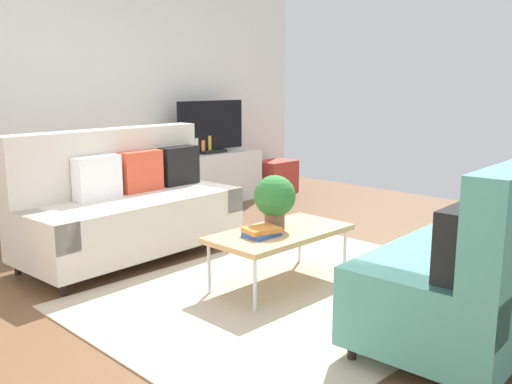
{
  "coord_description": "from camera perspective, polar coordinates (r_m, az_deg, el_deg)",
  "views": [
    {
      "loc": [
        -3.0,
        -2.77,
        1.5
      ],
      "look_at": [
        0.07,
        0.24,
        0.65
      ],
      "focal_mm": 39.14,
      "sensor_mm": 36.0,
      "label": 1
    }
  ],
  "objects": [
    {
      "name": "vase_0",
      "position": [
        6.63,
        -8.79,
        4.18
      ],
      "size": [
        0.09,
        0.09,
        0.14
      ],
      "primitive_type": "cylinder",
      "color": "#B24C4C",
      "rests_on": "tv_console"
    },
    {
      "name": "bottle_1",
      "position": [
        6.82,
        -5.45,
        4.59
      ],
      "size": [
        0.06,
        0.06,
        0.17
      ],
      "primitive_type": "cylinder",
      "color": "orange",
      "rests_on": "tv_console"
    },
    {
      "name": "tv_console",
      "position": [
        7.01,
        -4.66,
        1.43
      ],
      "size": [
        1.4,
        0.44,
        0.64
      ],
      "primitive_type": "cube",
      "color": "silver",
      "rests_on": "ground_plane"
    },
    {
      "name": "bottle_2",
      "position": [
        6.89,
        -4.78,
        4.86
      ],
      "size": [
        0.05,
        0.05,
        0.22
      ],
      "primitive_type": "cylinder",
      "color": "gold",
      "rests_on": "tv_console"
    },
    {
      "name": "storage_trunk",
      "position": [
        7.71,
        2.04,
        1.6
      ],
      "size": [
        0.52,
        0.4,
        0.44
      ],
      "primitive_type": "cube",
      "color": "#B2382D",
      "rests_on": "ground_plane"
    },
    {
      "name": "potted_plant",
      "position": [
        4.13,
        1.93,
        -0.64
      ],
      "size": [
        0.31,
        0.31,
        0.41
      ],
      "color": "brown",
      "rests_on": "coffee_table"
    },
    {
      "name": "couch_beige",
      "position": [
        4.94,
        -12.98,
        -1.35
      ],
      "size": [
        1.95,
        0.96,
        1.1
      ],
      "rotation": [
        0.0,
        0.0,
        3.2
      ],
      "color": "beige",
      "rests_on": "ground_plane"
    },
    {
      "name": "coffee_table",
      "position": [
        4.14,
        2.49,
        -4.35
      ],
      "size": [
        1.1,
        0.56,
        0.42
      ],
      "color": "tan",
      "rests_on": "ground_plane"
    },
    {
      "name": "table_book_1",
      "position": [
        3.97,
        0.58,
        -3.87
      ],
      "size": [
        0.27,
        0.23,
        0.03
      ],
      "primitive_type": "cube",
      "rotation": [
        0.0,
        0.0,
        -0.21
      ],
      "color": "orange",
      "rests_on": "table_book_0"
    },
    {
      "name": "couch_green",
      "position": [
        3.64,
        22.69,
        -6.6
      ],
      "size": [
        1.95,
        0.95,
        1.1
      ],
      "rotation": [
        0.0,
        0.0,
        0.06
      ],
      "color": "teal",
      "rests_on": "ground_plane"
    },
    {
      "name": "wall_far",
      "position": [
        6.33,
        -17.46,
        10.21
      ],
      "size": [
        6.4,
        0.12,
        2.9
      ],
      "primitive_type": "cube",
      "color": "white",
      "rests_on": "ground_plane"
    },
    {
      "name": "bottle_0",
      "position": [
        6.75,
        -6.14,
        4.65
      ],
      "size": [
        0.06,
        0.06,
        0.2
      ],
      "primitive_type": "cylinder",
      "color": "silver",
      "rests_on": "tv_console"
    },
    {
      "name": "ground_plane",
      "position": [
        4.35,
        1.7,
        -8.99
      ],
      "size": [
        7.68,
        7.68,
        0.0
      ],
      "primitive_type": "plane",
      "color": "brown"
    },
    {
      "name": "vase_1",
      "position": [
        6.72,
        -7.78,
        4.46
      ],
      "size": [
        0.11,
        0.11,
        0.18
      ],
      "primitive_type": "cylinder",
      "color": "#33B29E",
      "rests_on": "tv_console"
    },
    {
      "name": "tv",
      "position": [
        6.91,
        -4.63,
        6.58
      ],
      "size": [
        1.0,
        0.2,
        0.64
      ],
      "color": "black",
      "rests_on": "tv_console"
    },
    {
      "name": "area_rug",
      "position": [
        4.1,
        4.08,
        -10.21
      ],
      "size": [
        2.9,
        2.2,
        0.01
      ],
      "primitive_type": "cube",
      "color": "tan",
      "rests_on": "ground_plane"
    },
    {
      "name": "table_book_0",
      "position": [
        3.98,
        0.58,
        -4.33
      ],
      "size": [
        0.24,
        0.18,
        0.03
      ],
      "primitive_type": "cube",
      "rotation": [
        0.0,
        0.0,
        -0.0
      ],
      "color": "#3359B2",
      "rests_on": "coffee_table"
    }
  ]
}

